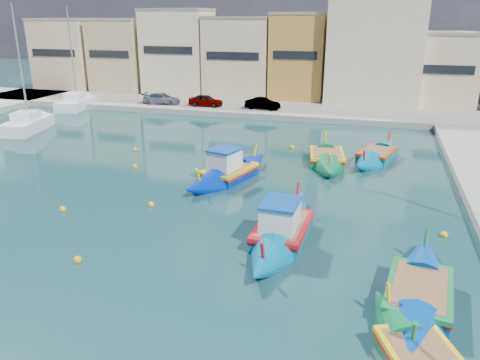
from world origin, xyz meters
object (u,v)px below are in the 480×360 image
at_px(luzzu_cyan_mid, 377,156).
at_px(yacht_midnorth, 37,122).
at_px(luzzu_turquoise_cabin, 282,231).
at_px(luzzu_blue_south, 418,297).
at_px(yacht_north, 83,101).
at_px(luzzu_blue_cabin, 229,173).
at_px(church_block, 377,30).
at_px(luzzu_green, 327,159).

xyz_separation_m(luzzu_cyan_mid, yacht_midnorth, (-31.01, 2.04, 0.20)).
bearing_deg(luzzu_turquoise_cabin, yacht_midnorth, 148.33).
bearing_deg(luzzu_cyan_mid, luzzu_blue_south, -84.52).
relative_size(luzzu_turquoise_cabin, yacht_midnorth, 0.84).
bearing_deg(luzzu_blue_south, yacht_north, 138.27).
height_order(luzzu_blue_cabin, yacht_midnorth, yacht_midnorth).
height_order(luzzu_turquoise_cabin, yacht_north, yacht_north).
bearing_deg(luzzu_cyan_mid, church_block, 92.83).
height_order(luzzu_blue_cabin, yacht_north, yacht_north).
bearing_deg(luzzu_blue_south, luzzu_cyan_mid, 95.48).
xyz_separation_m(church_block, luzzu_cyan_mid, (1.14, -22.99, -8.14)).
xyz_separation_m(yacht_north, yacht_midnorth, (2.40, -10.93, 0.01)).
relative_size(church_block, luzzu_turquoise_cabin, 1.91).
relative_size(luzzu_blue_cabin, luzzu_cyan_mid, 1.05).
distance_m(luzzu_cyan_mid, yacht_midnorth, 31.07).
bearing_deg(church_block, luzzu_blue_cabin, -104.64).
height_order(luzzu_blue_south, yacht_north, yacht_north).
distance_m(luzzu_green, yacht_midnorth, 27.89).
bearing_deg(luzzu_blue_cabin, church_block, 75.36).
distance_m(luzzu_blue_cabin, yacht_midnorth, 23.84).
bearing_deg(church_block, yacht_midnorth, -144.95).
xyz_separation_m(luzzu_blue_south, yacht_north, (-35.17, 31.36, 0.18)).
bearing_deg(yacht_midnorth, yacht_north, 102.37).
height_order(luzzu_blue_cabin, luzzu_blue_south, luzzu_blue_cabin).
bearing_deg(yacht_north, luzzu_green, -26.39).
relative_size(church_block, yacht_midnorth, 1.61).
xyz_separation_m(luzzu_turquoise_cabin, luzzu_cyan_mid, (4.02, 14.61, -0.12)).
relative_size(luzzu_blue_cabin, luzzu_blue_south, 0.98).
xyz_separation_m(luzzu_turquoise_cabin, luzzu_green, (0.63, 12.69, -0.09)).
distance_m(luzzu_blue_cabin, yacht_north, 31.63).
distance_m(luzzu_green, yacht_north, 33.50).
xyz_separation_m(luzzu_cyan_mid, luzzu_blue_south, (1.76, -18.39, 0.01)).
relative_size(yacht_north, yacht_midnorth, 0.99).
relative_size(luzzu_cyan_mid, yacht_north, 0.76).
relative_size(luzzu_blue_cabin, luzzu_green, 1.03).
height_order(luzzu_blue_south, yacht_midnorth, yacht_midnorth).
xyz_separation_m(luzzu_blue_cabin, yacht_midnorth, (-21.99, 9.20, 0.08)).
bearing_deg(church_block, luzzu_cyan_mid, -87.17).
xyz_separation_m(luzzu_green, yacht_north, (-30.01, 14.89, 0.16)).
relative_size(church_block, luzzu_blue_cabin, 2.05).
distance_m(luzzu_blue_cabin, luzzu_green, 7.68).
xyz_separation_m(church_block, luzzu_blue_cabin, (-7.87, -30.15, -8.02)).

